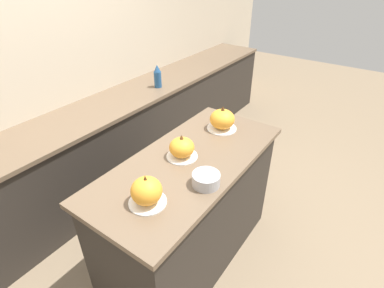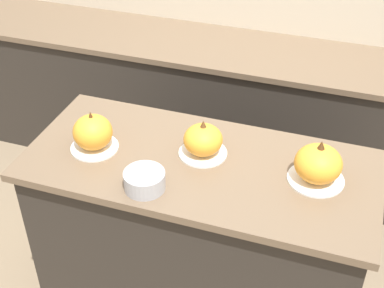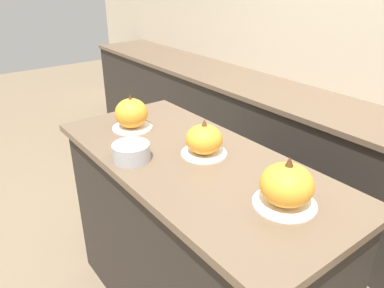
# 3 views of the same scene
# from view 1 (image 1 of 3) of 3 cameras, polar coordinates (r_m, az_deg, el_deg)

# --- Properties ---
(ground_plane) EXTENTS (12.00, 12.00, 0.00)m
(ground_plane) POSITION_cam_1_polar(r_m,az_deg,el_deg) (2.61, -0.28, -20.26)
(ground_plane) COLOR #847056
(wall_back) EXTENTS (8.00, 0.06, 2.50)m
(wall_back) POSITION_cam_1_polar(r_m,az_deg,el_deg) (2.91, -26.60, 12.48)
(wall_back) COLOR beige
(wall_back) RESTS_ON ground_plane
(kitchen_island) EXTENTS (1.48, 0.67, 0.95)m
(kitchen_island) POSITION_cam_1_polar(r_m,az_deg,el_deg) (2.25, -0.31, -12.84)
(kitchen_island) COLOR #2D2823
(kitchen_island) RESTS_ON ground_plane
(back_counter) EXTENTS (6.00, 0.60, 0.89)m
(back_counter) POSITION_cam_1_polar(r_m,az_deg,el_deg) (2.98, -19.64, -2.98)
(back_counter) COLOR #2D2823
(back_counter) RESTS_ON ground_plane
(pumpkin_cake_left) EXTENTS (0.21, 0.21, 0.19)m
(pumpkin_cake_left) POSITION_cam_1_polar(r_m,az_deg,el_deg) (1.60, -8.64, -8.96)
(pumpkin_cake_left) COLOR white
(pumpkin_cake_left) RESTS_ON kitchen_island
(pumpkin_cake_center) EXTENTS (0.21, 0.21, 0.17)m
(pumpkin_cake_center) POSITION_cam_1_polar(r_m,az_deg,el_deg) (1.94, -1.95, -0.79)
(pumpkin_cake_center) COLOR white
(pumpkin_cake_center) RESTS_ON kitchen_island
(pumpkin_cake_right) EXTENTS (0.23, 0.23, 0.19)m
(pumpkin_cake_right) POSITION_cam_1_polar(r_m,az_deg,el_deg) (2.27, 5.77, 4.62)
(pumpkin_cake_right) COLOR white
(pumpkin_cake_right) RESTS_ON kitchen_island
(bottle_tall) EXTENTS (0.08, 0.08, 0.24)m
(bottle_tall) POSITION_cam_1_polar(r_m,az_deg,el_deg) (3.23, -6.57, 12.65)
(bottle_tall) COLOR #235184
(bottle_tall) RESTS_ON back_counter
(mixing_bowl) EXTENTS (0.16, 0.16, 0.07)m
(mixing_bowl) POSITION_cam_1_polar(r_m,az_deg,el_deg) (1.72, 2.69, -6.77)
(mixing_bowl) COLOR #ADADB2
(mixing_bowl) RESTS_ON kitchen_island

